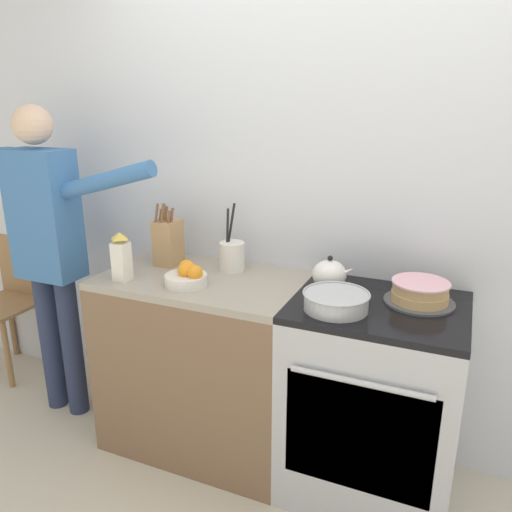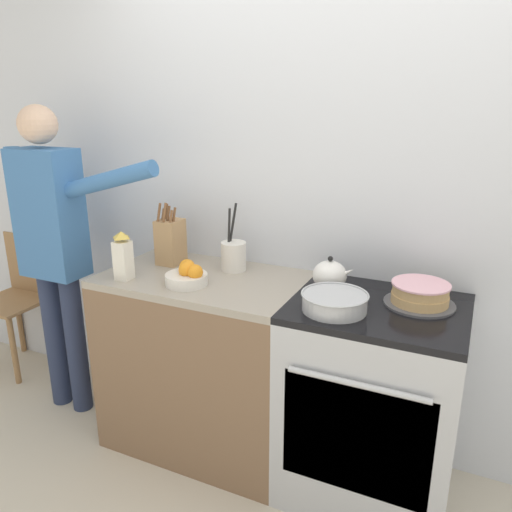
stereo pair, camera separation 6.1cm
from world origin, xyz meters
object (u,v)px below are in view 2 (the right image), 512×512
at_px(dining_chair, 22,291).
at_px(person_baker, 53,238).
at_px(mixing_bowl, 335,302).
at_px(fruit_bowl, 188,275).
at_px(utensil_crock, 233,255).
at_px(stove_range, 371,402).
at_px(layer_cake, 420,295).
at_px(milk_carton, 123,257).
at_px(knife_block, 170,241).
at_px(tea_kettle, 331,276).

bearing_deg(dining_chair, person_baker, -34.49).
height_order(mixing_bowl, fruit_bowl, fruit_bowl).
height_order(utensil_crock, dining_chair, utensil_crock).
bearing_deg(utensil_crock, stove_range, -11.19).
relative_size(fruit_bowl, dining_chair, 0.22).
distance_m(layer_cake, utensil_crock, 0.90).
xyz_separation_m(stove_range, milk_carton, (-1.16, -0.19, 0.57)).
height_order(knife_block, dining_chair, knife_block).
relative_size(mixing_bowl, milk_carton, 1.17).
xyz_separation_m(mixing_bowl, fruit_bowl, (-0.70, 0.01, 0.01)).
xyz_separation_m(fruit_bowl, person_baker, (-0.87, 0.05, 0.06)).
relative_size(layer_cake, person_baker, 0.17).
relative_size(layer_cake, knife_block, 0.89).
xyz_separation_m(knife_block, dining_chair, (-1.28, 0.10, -0.53)).
height_order(layer_cake, mixing_bowl, layer_cake).
relative_size(stove_range, fruit_bowl, 4.74).
distance_m(layer_cake, dining_chair, 2.57).
bearing_deg(stove_range, dining_chair, 175.01).
bearing_deg(milk_carton, utensil_crock, 39.34).
bearing_deg(fruit_bowl, person_baker, 176.56).
bearing_deg(knife_block, tea_kettle, -0.66).
bearing_deg(stove_range, person_baker, -177.79).
bearing_deg(knife_block, mixing_bowl, -14.00).
height_order(mixing_bowl, person_baker, person_baker).
relative_size(fruit_bowl, person_baker, 0.11).
distance_m(utensil_crock, fruit_bowl, 0.29).
relative_size(utensil_crock, fruit_bowl, 1.72).
bearing_deg(mixing_bowl, stove_range, 39.78).
bearing_deg(mixing_bowl, dining_chair, 171.45).
xyz_separation_m(mixing_bowl, knife_block, (-0.94, 0.23, 0.08)).
relative_size(stove_range, milk_carton, 3.94).
bearing_deg(fruit_bowl, milk_carton, -167.71).
bearing_deg(utensil_crock, dining_chair, 177.92).
height_order(person_baker, dining_chair, person_baker).
distance_m(layer_cake, milk_carton, 1.34).
xyz_separation_m(stove_range, person_baker, (-1.72, -0.07, 0.57)).
relative_size(tea_kettle, milk_carton, 0.80).
height_order(mixing_bowl, knife_block, knife_block).
bearing_deg(mixing_bowl, tea_kettle, 110.33).
xyz_separation_m(tea_kettle, fruit_bowl, (-0.61, -0.22, -0.02)).
distance_m(knife_block, milk_carton, 0.30).
bearing_deg(utensil_crock, milk_carton, -140.66).
bearing_deg(utensil_crock, person_baker, -167.52).
distance_m(fruit_bowl, person_baker, 0.87).
bearing_deg(stove_range, tea_kettle, 157.47).
distance_m(mixing_bowl, utensil_crock, 0.66).
bearing_deg(person_baker, layer_cake, 5.14).
height_order(layer_cake, fruit_bowl, fruit_bowl).
height_order(layer_cake, utensil_crock, utensil_crock).
distance_m(utensil_crock, milk_carton, 0.53).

